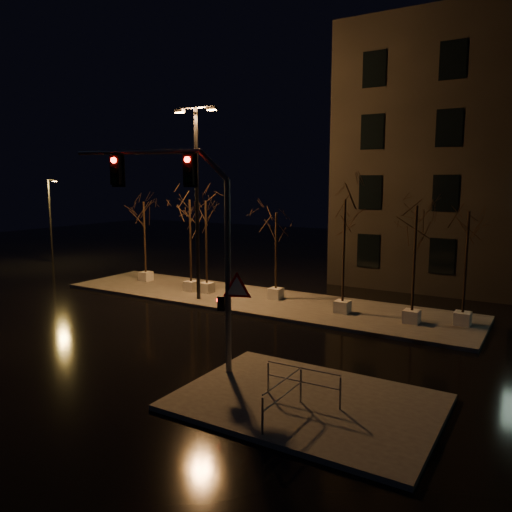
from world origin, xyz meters
The scene contains 15 objects.
ground centered at (0.00, 0.00, 0.00)m, with size 90.00×90.00×0.00m, color black.
median centered at (0.00, 6.00, 0.07)m, with size 22.00×5.00×0.15m, color #494741.
sidewalk_corner centered at (7.50, -3.50, 0.07)m, with size 7.00×5.00×0.15m, color #494741.
tree_0 centered at (-7.99, 6.58, 3.86)m, with size 1.80×1.80×4.89m.
tree_1 centered at (-3.88, 5.77, 4.04)m, with size 1.80×1.80×5.13m.
tree_2 centered at (-2.88, 5.86, 4.00)m, with size 1.80×1.80×5.08m.
tree_3 centered at (0.98, 6.56, 3.58)m, with size 1.80×1.80×4.52m.
tree_4 centered at (4.92, 5.74, 4.18)m, with size 1.80×1.80×5.31m.
tree_5 centered at (8.07, 5.67, 4.01)m, with size 1.80×1.80×5.09m.
tree_6 centered at (9.97, 6.45, 3.86)m, with size 1.80×1.80×4.88m.
traffic_signal_mast centered at (3.44, -3.27, 4.70)m, with size 5.41×1.87×6.92m.
streetlight_main centered at (-2.41, 4.51, 5.66)m, with size 2.39×0.38×9.55m.
streetlight_far centered at (-19.76, 8.91, 3.46)m, with size 1.23×0.35×6.29m.
guard_rail_a centered at (7.42, -3.61, 0.77)m, with size 2.20×0.10×0.95m.
guard_rail_b centered at (7.42, -4.75, 0.80)m, with size 0.05×2.12×1.00m.
Camera 1 is at (13.01, -15.35, 6.10)m, focal length 35.00 mm.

